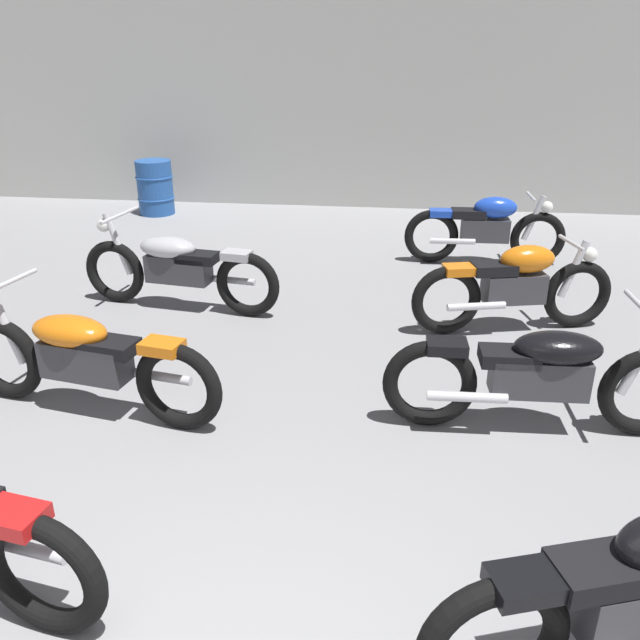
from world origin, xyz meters
TOP-DOWN VIEW (x-y plane):
  - back_wall at (0.00, 9.79)m, footprint 13.24×0.24m
  - motorcycle_left_row_1 at (-1.66, 2.84)m, footprint 2.16×0.69m
  - motorcycle_left_row_2 at (-1.65, 4.93)m, footprint 2.16×0.68m
  - motorcycle_right_row_1 at (1.62, 3.00)m, footprint 2.17×0.68m
  - motorcycle_right_row_2 at (1.70, 4.78)m, footprint 1.94×0.68m
  - motorcycle_right_row_3 at (1.65, 6.84)m, footprint 1.97×0.48m
  - oil_drum at (-3.32, 8.81)m, footprint 0.59×0.59m

SIDE VIEW (x-z plane):
  - oil_drum at x=-3.32m, z-range 0.00..0.85m
  - motorcycle_left_row_1 at x=-1.66m, z-range -0.04..0.94m
  - motorcycle_left_row_2 at x=-1.65m, z-range -0.04..0.94m
  - motorcycle_right_row_1 at x=1.62m, z-range -0.04..0.94m
  - motorcycle_right_row_2 at x=1.70m, z-range 0.02..0.90m
  - motorcycle_right_row_3 at x=1.65m, z-range 0.02..0.90m
  - back_wall at x=0.00m, z-range 0.00..3.60m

